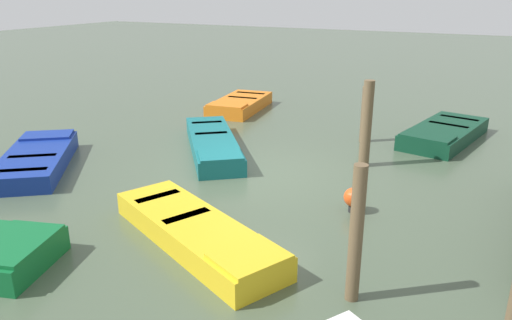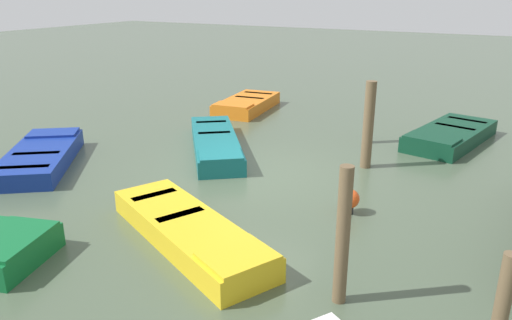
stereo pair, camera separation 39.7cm
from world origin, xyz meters
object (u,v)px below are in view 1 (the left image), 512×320
rowboat_orange (240,104)px  mooring_piling_mid_left (366,124)px  marker_buoy (353,198)px  mooring_piling_far_right (356,235)px  rowboat_teal (213,143)px  rowboat_blue (36,159)px  rowboat_dark_green (444,133)px  mooring_piling_far_left (365,114)px  rowboat_yellow (197,232)px

rowboat_orange → mooring_piling_mid_left: 6.44m
rowboat_orange → marker_buoy: (6.20, 5.79, 0.07)m
mooring_piling_far_right → rowboat_teal: bearing=-132.5°
mooring_piling_far_right → rowboat_blue: bearing=-101.9°
rowboat_dark_green → mooring_piling_mid_left: bearing=-13.8°
rowboat_orange → rowboat_blue: same height
rowboat_blue → mooring_piling_far_left: size_ratio=2.29×
marker_buoy → rowboat_dark_green: bearing=170.6°
mooring_piling_far_left → mooring_piling_far_right: bearing=14.0°
rowboat_yellow → mooring_piling_far_left: (-6.89, 0.91, 0.55)m
rowboat_yellow → marker_buoy: marker_buoy is taller
rowboat_yellow → rowboat_blue: same height
rowboat_teal → mooring_piling_mid_left: (-0.70, 3.75, 0.80)m
rowboat_dark_green → marker_buoy: size_ratio=7.62×
rowboat_blue → mooring_piling_far_right: bearing=-138.6°
rowboat_dark_green → mooring_piling_far_left: mooring_piling_far_left is taller
rowboat_dark_green → mooring_piling_far_left: size_ratio=2.40×
mooring_piling_far_right → rowboat_yellow: bearing=-96.9°
rowboat_dark_green → rowboat_blue: same height
rowboat_teal → mooring_piling_far_right: 6.86m
rowboat_yellow → marker_buoy: 3.05m
mooring_piling_far_right → marker_buoy: 2.88m
rowboat_yellow → marker_buoy: (-2.36, 1.93, 0.07)m
mooring_piling_far_left → marker_buoy: (4.53, 1.03, -0.48)m
rowboat_yellow → rowboat_orange: bearing=139.6°
rowboat_teal → marker_buoy: (1.92, 4.25, 0.07)m
rowboat_dark_green → mooring_piling_far_right: (8.30, -0.16, 0.75)m
mooring_piling_far_right → mooring_piling_mid_left: 5.46m
rowboat_blue → rowboat_orange: bearing=-48.5°
rowboat_yellow → rowboat_orange: size_ratio=1.22×
rowboat_dark_green → mooring_piling_far_right: mooring_piling_far_right is taller
rowboat_teal → rowboat_orange: (-4.28, -1.54, 0.00)m
mooring_piling_mid_left → rowboat_yellow: bearing=-16.1°
rowboat_yellow → rowboat_orange: 9.39m
rowboat_yellow → mooring_piling_far_left: 6.97m
mooring_piling_mid_left → mooring_piling_far_left: size_ratio=1.33×
rowboat_orange → mooring_piling_far_right: mooring_piling_far_right is taller
rowboat_teal → rowboat_yellow: bearing=-9.5°
rowboat_dark_green → mooring_piling_mid_left: size_ratio=1.80×
rowboat_blue → rowboat_dark_green: bearing=-87.9°
rowboat_teal → mooring_piling_far_left: 4.18m
rowboat_orange → rowboat_blue: size_ratio=0.90×
rowboat_blue → mooring_piling_mid_left: mooring_piling_mid_left is taller
rowboat_dark_green → mooring_piling_far_left: (1.09, -1.96, 0.55)m
rowboat_blue → mooring_piling_mid_left: (-3.61, 6.78, 0.80)m
mooring_piling_far_left → rowboat_yellow: bearing=-7.5°
mooring_piling_mid_left → marker_buoy: mooring_piling_mid_left is taller
rowboat_dark_green → marker_buoy: 5.69m
mooring_piling_mid_left → marker_buoy: 2.76m
rowboat_yellow → mooring_piling_far_right: mooring_piling_far_right is taller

